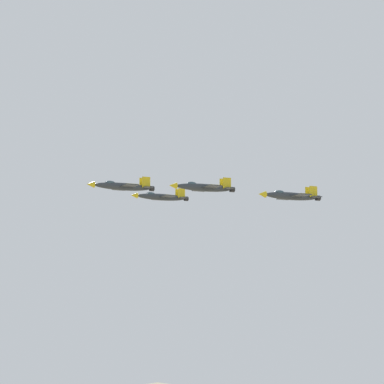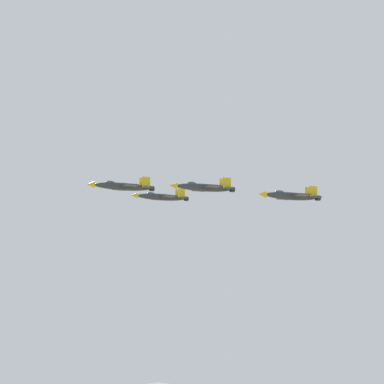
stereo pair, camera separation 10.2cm
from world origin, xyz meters
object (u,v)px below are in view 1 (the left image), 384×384
object	(u,v)px
jet_right_wingman	(161,197)
jet_left_outer	(291,196)
jet_lead	(122,186)
jet_left_wingman	(204,187)

from	to	relation	value
jet_right_wingman	jet_left_outer	bearing A→B (deg)	110.57
jet_left_outer	jet_lead	bearing A→B (deg)	-40.50
jet_left_wingman	jet_left_outer	world-z (taller)	jet_left_wingman
jet_lead	jet_left_wingman	xyz separation A→B (m)	(-20.96, -9.87, -1.25)
jet_lead	jet_right_wingman	bearing A→B (deg)	-140.06
jet_lead	jet_left_wingman	bearing A→B (deg)	139.22
jet_lead	jet_right_wingman	size ratio (longest dim) A/B	1.03
jet_left_wingman	jet_right_wingman	world-z (taller)	jet_right_wingman
jet_left_wingman	jet_left_outer	bearing A→B (deg)	140.63
jet_lead	jet_right_wingman	xyz separation A→B (m)	(6.36, -22.27, 0.03)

